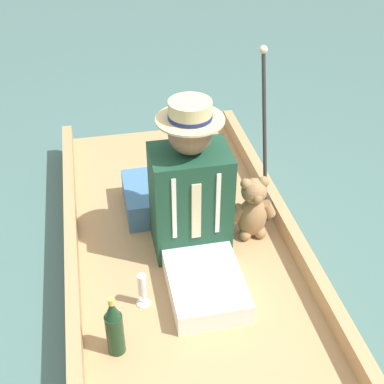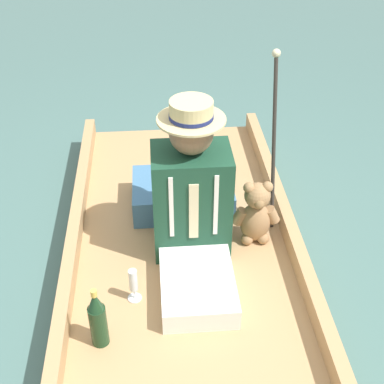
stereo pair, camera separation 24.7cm
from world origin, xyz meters
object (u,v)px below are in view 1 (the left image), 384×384
object	(u,v)px
seated_person	(193,206)
wine_glass	(142,287)
walking_cane	(264,123)
teddy_bear	(253,209)
champagne_bottle	(114,327)

from	to	relation	value
seated_person	wine_glass	size ratio (longest dim) A/B	4.66
walking_cane	wine_glass	bearing A→B (deg)	40.20
walking_cane	teddy_bear	bearing A→B (deg)	65.68
champagne_bottle	teddy_bear	bearing A→B (deg)	-141.71
wine_glass	champagne_bottle	world-z (taller)	champagne_bottle
teddy_bear	champagne_bottle	size ratio (longest dim) A/B	1.18
champagne_bottle	wine_glass	bearing A→B (deg)	-121.15
seated_person	walking_cane	bearing A→B (deg)	-144.47
wine_glass	walking_cane	size ratio (longest dim) A/B	0.20
walking_cane	champagne_bottle	world-z (taller)	walking_cane
seated_person	walking_cane	xyz separation A→B (m)	(-0.44, -0.33, 0.22)
seated_person	teddy_bear	size ratio (longest dim) A/B	2.25
teddy_bear	wine_glass	xyz separation A→B (m)	(0.62, 0.37, -0.07)
walking_cane	champagne_bottle	bearing A→B (deg)	44.29
seated_person	champagne_bottle	distance (m)	0.69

